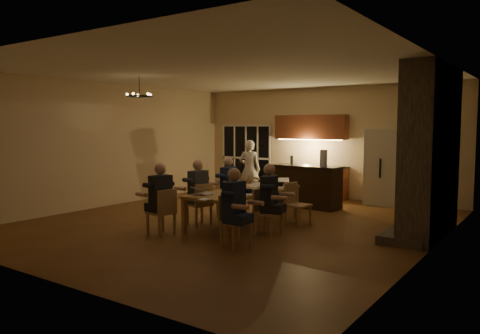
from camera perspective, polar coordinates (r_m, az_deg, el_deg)
name	(u,v)px	position (r m, az deg, el deg)	size (l,w,h in m)	color
floor	(235,223)	(10.13, -0.67, -6.84)	(9.00, 9.00, 0.00)	brown
back_wall	(324,143)	(13.86, 10.20, 2.94)	(8.00, 0.04, 3.20)	beige
left_wall	(109,145)	(12.68, -15.68, 2.65)	(0.04, 9.00, 3.20)	beige
right_wall	(435,155)	(8.28, 22.65, 1.30)	(0.04, 9.00, 3.20)	beige
ceiling	(234,71)	(9.98, -0.69, 11.57)	(8.00, 9.00, 0.04)	white
french_doors	(246,158)	(15.16, 0.77, 1.11)	(1.86, 0.08, 2.10)	black
fireplace	(431,152)	(9.52, 22.28, 1.75)	(0.58, 2.50, 3.20)	#665F50
kitchenette	(310,156)	(13.72, 8.48, 1.28)	(2.24, 0.68, 2.40)	brown
refrigerator	(384,167)	(12.87, 17.19, -0.03)	(0.90, 0.68, 2.00)	beige
dining_table	(245,208)	(9.80, 0.62, -5.01)	(1.10, 2.83, 0.75)	#B38847
bar_island	(307,186)	(12.12, 8.21, -2.34)	(1.80, 0.68, 1.08)	black
chair_left_near	(161,212)	(9.10, -9.62, -5.42)	(0.44, 0.44, 0.89)	tan
chair_left_mid	(199,204)	(9.90, -5.01, -4.51)	(0.44, 0.44, 0.89)	tan
chair_left_far	(228,197)	(10.79, -1.45, -3.71)	(0.44, 0.44, 0.89)	tan
chair_right_near	(236,222)	(8.06, -0.50, -6.69)	(0.44, 0.44, 0.89)	tan
chair_right_mid	(268,212)	(8.95, 3.47, -5.53)	(0.44, 0.44, 0.89)	tan
chair_right_far	(298,204)	(9.88, 7.11, -4.55)	(0.44, 0.44, 0.89)	tan
person_left_near	(161,199)	(9.04, -9.63, -3.90)	(0.60, 0.60, 1.38)	#20242A
person_right_near	(234,209)	(7.92, -0.73, -5.09)	(0.60, 0.60, 1.38)	#1B2545
person_left_mid	(198,193)	(9.85, -5.12, -3.12)	(0.60, 0.60, 1.38)	#31353A
person_right_mid	(269,200)	(8.87, 3.57, -4.02)	(0.60, 0.60, 1.38)	#20242A
person_left_far	(228,187)	(10.70, -1.44, -2.45)	(0.60, 0.60, 1.38)	#1B2545
standing_person	(250,169)	(13.44, 1.17, -0.27)	(0.62, 0.40, 1.69)	silver
chandelier	(139,96)	(10.87, -12.16, 8.43)	(0.57, 0.57, 0.03)	black
laptop_a	(204,189)	(9.11, -4.46, -2.68)	(0.32, 0.28, 0.23)	silver
laptop_b	(231,190)	(8.96, -1.15, -2.80)	(0.32, 0.28, 0.23)	silver
laptop_c	(236,183)	(9.97, -0.55, -2.00)	(0.32, 0.28, 0.23)	silver
laptop_d	(252,186)	(9.54, 1.42, -2.32)	(0.32, 0.28, 0.23)	silver
laptop_e	(263,179)	(10.80, 2.81, -1.47)	(0.32, 0.28, 0.23)	silver
laptop_f	(282,181)	(10.44, 5.17, -1.70)	(0.32, 0.28, 0.23)	silver
mug_front	(231,190)	(9.41, -1.12, -2.81)	(0.09, 0.09, 0.10)	white
mug_mid	(261,185)	(10.14, 2.55, -2.25)	(0.07, 0.07, 0.10)	white
mug_back	(255,183)	(10.60, 1.79, -1.93)	(0.08, 0.08, 0.10)	white
redcup_near	(223,197)	(8.47, -2.10, -3.62)	(0.08, 0.08, 0.12)	red
redcup_mid	(243,184)	(10.32, 0.42, -2.06)	(0.09, 0.09, 0.12)	red
redcup_far	(286,181)	(10.86, 5.67, -1.73)	(0.09, 0.09, 0.12)	red
can_silver	(228,191)	(9.13, -1.50, -2.98)	(0.06, 0.06, 0.12)	#B2B2B7
can_cola	(275,180)	(11.05, 4.24, -1.60)	(0.06, 0.06, 0.12)	#3F0F0C
plate_near	(245,194)	(9.07, 0.67, -3.37)	(0.27, 0.27, 0.02)	white
plate_left	(208,193)	(9.24, -3.91, -3.22)	(0.23, 0.23, 0.02)	white
plate_far	(279,188)	(10.11, 4.74, -2.52)	(0.23, 0.23, 0.02)	white
notepad	(205,199)	(8.49, -4.34, -3.97)	(0.16, 0.22, 0.01)	white
bar_bottle	(292,160)	(12.24, 6.32, 0.85)	(0.08, 0.08, 0.24)	#99999E
bar_blender	(324,158)	(11.75, 10.15, 1.07)	(0.13, 0.13, 0.42)	silver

